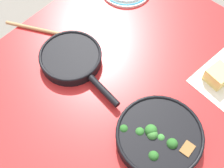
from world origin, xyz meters
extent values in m
plane|color=slate|center=(0.00, 0.00, 0.00)|extent=(14.00, 14.00, 0.00)
cube|color=red|center=(0.00, 0.00, 0.71)|extent=(1.25, 0.98, 0.03)
cylinder|color=#BCBCC1|center=(0.57, 0.43, 0.35)|extent=(0.05, 0.05, 0.70)
cylinder|color=black|center=(-0.05, -0.25, 0.75)|extent=(0.28, 0.28, 0.04)
torus|color=black|center=(-0.05, -0.25, 0.77)|extent=(0.29, 0.29, 0.01)
cylinder|color=#205218|center=(-0.11, -0.15, 0.75)|extent=(0.01, 0.01, 0.02)
sphere|color=#286023|center=(-0.11, -0.15, 0.77)|extent=(0.03, 0.03, 0.03)
cylinder|color=#245B1C|center=(-0.09, -0.20, 0.75)|extent=(0.01, 0.01, 0.02)
sphere|color=#2D6B28|center=(-0.09, -0.20, 0.77)|extent=(0.03, 0.03, 0.03)
cylinder|color=#2C6823|center=(-0.06, -0.26, 0.75)|extent=(0.01, 0.01, 0.02)
sphere|color=#387A33|center=(-0.06, -0.26, 0.76)|extent=(0.03, 0.03, 0.03)
cylinder|color=#245B1C|center=(-0.06, -0.22, 0.75)|extent=(0.01, 0.01, 0.02)
sphere|color=#2D6B28|center=(-0.06, -0.22, 0.77)|extent=(0.04, 0.04, 0.04)
cylinder|color=#205218|center=(-0.05, -0.30, 0.75)|extent=(0.01, 0.01, 0.02)
sphere|color=#286023|center=(-0.05, -0.30, 0.77)|extent=(0.04, 0.04, 0.04)
cylinder|color=#357027|center=(-0.07, -0.23, 0.75)|extent=(0.01, 0.01, 0.02)
sphere|color=#428438|center=(-0.07, -0.23, 0.77)|extent=(0.04, 0.04, 0.04)
cylinder|color=#205218|center=(-0.12, -0.28, 0.75)|extent=(0.01, 0.01, 0.02)
sphere|color=#286023|center=(-0.12, -0.28, 0.77)|extent=(0.03, 0.03, 0.03)
cube|color=#9E703D|center=(-0.03, -0.26, 0.75)|extent=(0.04, 0.05, 0.03)
cube|color=olive|center=(-0.03, -0.34, 0.76)|extent=(0.05, 0.04, 0.04)
cube|color=#9E703D|center=(-0.08, -0.27, 0.75)|extent=(0.04, 0.03, 0.03)
cube|color=olive|center=(0.01, -0.18, 0.75)|extent=(0.04, 0.04, 0.03)
cube|color=#AD7F4C|center=(0.03, -0.25, 0.75)|extent=(0.03, 0.04, 0.03)
cube|color=olive|center=(-0.05, -0.25, 0.75)|extent=(0.05, 0.04, 0.03)
cylinder|color=black|center=(-0.02, 0.19, 0.75)|extent=(0.23, 0.23, 0.04)
torus|color=black|center=(-0.02, 0.19, 0.77)|extent=(0.24, 0.24, 0.01)
cylinder|color=black|center=(-0.04, 0.00, 0.76)|extent=(0.04, 0.15, 0.02)
cylinder|color=#E5CC60|center=(-0.02, 0.19, 0.75)|extent=(0.19, 0.19, 0.02)
cylinder|color=#A87A4C|center=(0.01, 0.39, 0.73)|extent=(0.16, 0.30, 0.02)
ellipsoid|color=#A87A4C|center=(0.09, 0.23, 0.74)|extent=(0.06, 0.08, 0.02)
cube|color=#EACC66|center=(0.28, -0.27, 0.76)|extent=(0.09, 0.09, 0.06)
camera|label=1|loc=(-0.44, -0.39, 1.71)|focal=50.00mm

